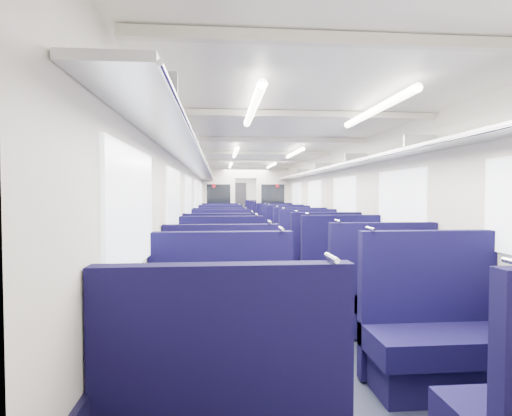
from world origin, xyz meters
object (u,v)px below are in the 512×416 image
object	(u,v)px
seat_14	(220,240)
seat_25	(261,221)
seat_12	(220,247)
seat_22	(220,224)
seat_13	(298,246)
seat_3	(436,339)
seat_5	(376,299)
seat_15	(289,240)
bulkhead	(246,202)
seat_18	(220,231)
seat_4	(221,305)
seat_6	(221,281)
seat_11	(310,254)
seat_27	(258,219)
end_door	(238,204)
seat_7	(344,277)
seat_2	(222,343)
seat_20	(220,226)
seat_8	(221,267)
seat_24	(220,221)
seat_17	(282,235)
seat_9	(323,263)
seat_19	(275,231)
seat_10	(221,255)
seat_21	(268,225)
seat_23	(264,223)
seat_26	(220,219)
seat_16	(220,235)

from	to	relation	value
seat_14	seat_25	distance (m)	6.84
seat_12	seat_22	world-z (taller)	same
seat_12	seat_13	size ratio (longest dim) A/B	1.00
seat_3	seat_5	bearing A→B (deg)	90.00
seat_13	seat_15	distance (m)	1.18
bulkhead	seat_14	xyz separation A→B (m)	(-0.83, -3.31, -0.85)
seat_18	seat_4	bearing A→B (deg)	-90.00
seat_5	seat_6	size ratio (longest dim) A/B	1.00
seat_11	seat_27	size ratio (longest dim) A/B	1.00
end_door	seat_3	xyz separation A→B (m)	(0.83, -16.03, -0.62)
seat_3	seat_11	distance (m)	4.49
seat_7	seat_22	xyz separation A→B (m)	(-1.66, 9.97, 0.00)
seat_2	seat_20	size ratio (longest dim) A/B	1.00
seat_18	seat_25	size ratio (longest dim) A/B	1.00
seat_11	seat_12	size ratio (longest dim) A/B	1.00
seat_2	seat_8	size ratio (longest dim) A/B	1.00
seat_15	seat_24	size ratio (longest dim) A/B	1.00
seat_14	seat_17	xyz separation A→B (m)	(1.66, 1.00, 0.00)
seat_4	seat_8	bearing A→B (deg)	90.00
seat_2	seat_9	distance (m)	3.82
seat_7	seat_27	bearing A→B (deg)	90.00
seat_19	seat_22	world-z (taller)	same
seat_25	seat_27	xyz separation A→B (m)	(0.00, 1.10, 0.00)
seat_4	seat_17	xyz separation A→B (m)	(1.66, 6.86, 0.00)
seat_11	seat_10	bearing A→B (deg)	177.76
seat_2	seat_17	bearing A→B (deg)	78.17
seat_17	seat_21	bearing A→B (deg)	90.00
seat_21	seat_24	world-z (taller)	same
seat_3	seat_8	distance (m)	3.69
seat_14	seat_20	distance (m)	4.11
seat_4	seat_24	size ratio (longest dim) A/B	1.00
end_door	seat_24	size ratio (longest dim) A/B	1.60
seat_23	seat_27	distance (m)	2.39
bulkhead	seat_14	distance (m)	3.52
seat_26	seat_24	bearing A→B (deg)	-90.00
seat_17	seat_25	distance (m)	5.64
seat_4	seat_26	xyz separation A→B (m)	(0.00, 13.58, 0.00)
seat_17	seat_22	distance (m)	4.65
seat_3	seat_13	distance (m)	5.61
seat_3	seat_7	world-z (taller)	same
bulkhead	seat_27	size ratio (longest dim) A/B	2.25
seat_27	seat_20	bearing A→B (deg)	-114.58
seat_6	seat_16	size ratio (longest dim) A/B	1.00
seat_10	seat_12	distance (m)	1.05
seat_12	seat_20	distance (m)	5.49
seat_10	seat_15	size ratio (longest dim) A/B	1.00
seat_8	seat_11	size ratio (longest dim) A/B	1.00
seat_20	seat_27	xyz separation A→B (m)	(1.66, 3.63, 0.00)
seat_17	seat_20	size ratio (longest dim) A/B	1.00
seat_16	seat_8	bearing A→B (deg)	-90.00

